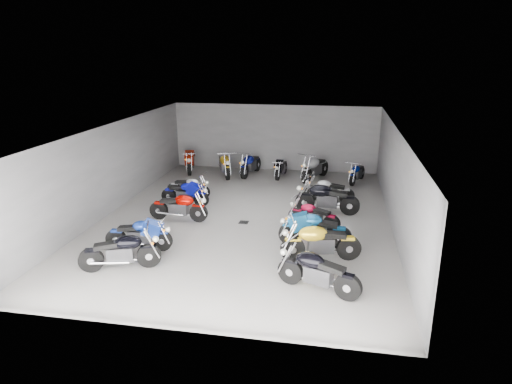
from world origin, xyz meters
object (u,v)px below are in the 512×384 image
motorcycle_left_d (179,207)px  motorcycle_back_c (251,164)px  drain_grate (244,222)px  motorcycle_back_e (315,168)px  motorcycle_left_f (189,187)px  motorcycle_right_a (317,272)px  motorcycle_back_b (225,164)px  motorcycle_back_d (281,168)px  motorcycle_left_e (185,193)px  motorcycle_left_a (121,251)px  motorcycle_right_f (329,190)px  motorcycle_right_c (314,230)px  motorcycle_left_b (140,234)px  motorcycle_right_d (313,215)px  motorcycle_right_e (326,198)px  motorcycle_back_a (190,160)px  motorcycle_right_b (320,242)px  motorcycle_back_f (357,173)px

motorcycle_left_d → motorcycle_back_c: (1.30, 6.39, 0.03)m
drain_grate → motorcycle_back_e: (2.10, 5.92, 0.57)m
drain_grate → motorcycle_left_f: (-2.75, 2.38, 0.44)m
motorcycle_right_a → motorcycle_back_b: (-4.88, 10.15, 0.02)m
motorcycle_back_b → motorcycle_back_d: (2.66, 0.24, -0.10)m
motorcycle_left_e → motorcycle_right_a: 7.80m
motorcycle_left_a → motorcycle_left_d: size_ratio=0.99×
motorcycle_right_f → motorcycle_left_d: bearing=127.1°
motorcycle_left_e → motorcycle_right_c: motorcycle_right_c is taller
motorcycle_back_c → motorcycle_back_d: bearing=-172.2°
motorcycle_back_d → motorcycle_back_e: size_ratio=0.84×
motorcycle_left_b → motorcycle_right_d: 5.65m
motorcycle_right_d → motorcycle_right_e: motorcycle_right_e is taller
drain_grate → motorcycle_right_d: bearing=-1.4°
motorcycle_back_d → motorcycle_back_b: bearing=11.9°
drain_grate → motorcycle_back_d: (0.52, 6.10, 0.44)m
motorcycle_right_c → motorcycle_back_e: size_ratio=0.99×
motorcycle_right_a → motorcycle_back_e: 10.23m
motorcycle_left_e → motorcycle_right_d: size_ratio=1.09×
motorcycle_right_f → motorcycle_back_d: 4.02m
motorcycle_left_a → motorcycle_right_e: motorcycle_right_e is taller
motorcycle_right_a → motorcycle_back_a: size_ratio=0.91×
drain_grate → motorcycle_right_d: motorcycle_right_d is taller
motorcycle_left_b → motorcycle_left_a: bearing=-2.9°
motorcycle_left_a → motorcycle_right_d: size_ratio=1.17×
motorcycle_back_b → motorcycle_back_c: (1.18, 0.33, -0.02)m
motorcycle_right_c → motorcycle_back_b: bearing=32.8°
motorcycle_back_d → motorcycle_right_a: bearing=108.9°
motorcycle_left_d → drain_grate: bearing=96.1°
drain_grate → motorcycle_right_b: size_ratio=0.14×
motorcycle_back_b → motorcycle_back_c: bearing=172.6°
motorcycle_back_f → motorcycle_back_d: bearing=14.0°
motorcycle_back_e → motorcycle_right_d: bearing=116.9°
motorcycle_back_a → motorcycle_right_f: bearing=137.9°
motorcycle_left_e → motorcycle_back_a: motorcycle_back_a is taller
motorcycle_left_b → motorcycle_right_a: (5.32, -1.53, 0.04)m
motorcycle_right_b → motorcycle_back_d: motorcycle_right_b is taller
motorcycle_right_e → motorcycle_back_f: bearing=-11.7°
motorcycle_back_c → motorcycle_right_a: bearing=120.9°
drain_grate → motorcycle_back_f: bearing=55.5°
motorcycle_back_a → motorcycle_back_b: 1.92m
drain_grate → motorcycle_right_e: size_ratio=0.14×
motorcycle_right_a → motorcycle_back_c: 11.11m
motorcycle_left_e → motorcycle_back_a: bearing=-156.7°
motorcycle_left_b → motorcycle_left_e: bearing=175.1°
motorcycle_left_d → motorcycle_right_f: (5.06, 3.00, -0.03)m
motorcycle_left_d → motorcycle_back_f: motorcycle_left_d is taller
motorcycle_back_a → motorcycle_right_e: bearing=129.7°
motorcycle_back_e → motorcycle_back_f: bearing=-159.4°
motorcycle_back_e → motorcycle_right_e: bearing=122.7°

